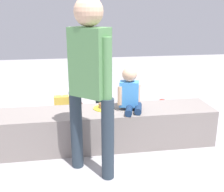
{
  "coord_description": "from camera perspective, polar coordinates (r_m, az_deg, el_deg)",
  "views": [
    {
      "loc": [
        -0.4,
        -2.91,
        1.51
      ],
      "look_at": [
        0.02,
        -0.27,
        0.68
      ],
      "focal_mm": 44.8,
      "sensor_mm": 36.0,
      "label": 1
    }
  ],
  "objects": [
    {
      "name": "party_cup_red",
      "position": [
        4.64,
        10.2,
        -1.29
      ],
      "size": [
        0.09,
        0.09,
        0.1
      ],
      "primitive_type": "cylinder",
      "color": "red",
      "rests_on": "ground_plane"
    },
    {
      "name": "adult_standing",
      "position": [
        2.44,
        -4.49,
        4.57
      ],
      "size": [
        0.39,
        0.37,
        1.61
      ],
      "color": "#273440",
      "rests_on": "ground_plane"
    },
    {
      "name": "gift_bag",
      "position": [
        4.13,
        -10.06,
        -2.02
      ],
      "size": [
        0.23,
        0.11,
        0.35
      ],
      "color": "gold",
      "rests_on": "ground_plane"
    },
    {
      "name": "cake_box_white",
      "position": [
        4.32,
        11.56,
        -2.64
      ],
      "size": [
        0.37,
        0.38,
        0.12
      ],
      "primitive_type": "cube",
      "rotation": [
        0.0,
        0.0,
        -0.28
      ],
      "color": "white",
      "rests_on": "ground_plane"
    },
    {
      "name": "cake_plate",
      "position": [
        3.17,
        -1.83,
        -2.25
      ],
      "size": [
        0.22,
        0.22,
        0.07
      ],
      "color": "yellow",
      "rests_on": "concrete_ledge"
    },
    {
      "name": "handbag_black_leather",
      "position": [
        3.91,
        5.78,
        -3.87
      ],
      "size": [
        0.32,
        0.11,
        0.3
      ],
      "color": "black",
      "rests_on": "ground_plane"
    },
    {
      "name": "water_bottle_near_gift",
      "position": [
        4.23,
        3.89,
        -2.38
      ],
      "size": [
        0.06,
        0.06,
        0.18
      ],
      "color": "silver",
      "rests_on": "ground_plane"
    },
    {
      "name": "railing_post",
      "position": [
        3.98,
        -2.65,
        2.43
      ],
      "size": [
        0.36,
        0.36,
        1.26
      ],
      "color": "black",
      "rests_on": "ground_plane"
    },
    {
      "name": "child_seated",
      "position": [
        3.09,
        3.7,
        0.91
      ],
      "size": [
        0.29,
        0.34,
        0.48
      ],
      "color": "#162B4E",
      "rests_on": "concrete_ledge"
    },
    {
      "name": "ground_plane",
      "position": [
        3.31,
        -1.1,
        -9.81
      ],
      "size": [
        12.0,
        12.0,
        0.0
      ],
      "primitive_type": "plane",
      "color": "#9C989B"
    },
    {
      "name": "concrete_ledge",
      "position": [
        3.22,
        -1.12,
        -6.44
      ],
      "size": [
        2.44,
        0.5,
        0.43
      ],
      "primitive_type": "cube",
      "color": "gray",
      "rests_on": "ground_plane"
    },
    {
      "name": "handbag_brown_canvas",
      "position": [
        3.85,
        -7.26,
        -3.84
      ],
      "size": [
        0.27,
        0.15,
        0.34
      ],
      "color": "brown",
      "rests_on": "ground_plane"
    }
  ]
}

